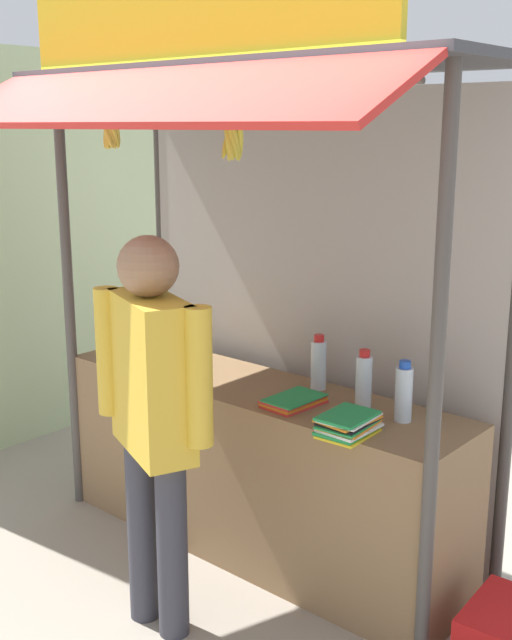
% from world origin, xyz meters
% --- Properties ---
extents(ground_plane, '(20.00, 20.00, 0.00)m').
position_xyz_m(ground_plane, '(0.00, 0.00, 0.00)').
color(ground_plane, '#9E9384').
extents(stall_counter, '(2.33, 0.58, 0.91)m').
position_xyz_m(stall_counter, '(0.00, 0.00, 0.46)').
color(stall_counter, olive).
rests_on(stall_counter, ground).
extents(stall_structure, '(2.53, 1.45, 2.84)m').
position_xyz_m(stall_structure, '(0.00, 0.12, 1.70)').
color(stall_structure, '#4C4742').
rests_on(stall_structure, ground).
extents(water_bottle_back_right, '(0.08, 0.08, 0.28)m').
position_xyz_m(water_bottle_back_right, '(0.58, 0.11, 1.04)').
color(water_bottle_back_right, silver).
rests_on(water_bottle_back_right, stall_counter).
extents(water_bottle_right, '(0.08, 0.08, 0.28)m').
position_xyz_m(water_bottle_right, '(0.82, 0.06, 1.04)').
color(water_bottle_right, silver).
rests_on(water_bottle_right, stall_counter).
extents(water_bottle_back_left, '(0.08, 0.08, 0.28)m').
position_xyz_m(water_bottle_back_left, '(0.27, 0.18, 1.04)').
color(water_bottle_back_left, silver).
rests_on(water_bottle_back_left, stall_counter).
extents(magazine_stack_mid_right, '(0.22, 0.29, 0.09)m').
position_xyz_m(magazine_stack_mid_right, '(0.73, -0.23, 0.96)').
color(magazine_stack_mid_right, yellow).
rests_on(magazine_stack_mid_right, stall_counter).
extents(magazine_stack_far_left, '(0.21, 0.31, 0.04)m').
position_xyz_m(magazine_stack_far_left, '(0.32, -0.10, 0.93)').
color(magazine_stack_far_left, red).
rests_on(magazine_stack_far_left, stall_counter).
extents(banana_bunch_inner_left, '(0.10, 0.10, 0.29)m').
position_xyz_m(banana_bunch_inner_left, '(0.21, -0.39, 2.15)').
color(banana_bunch_inner_left, '#332D23').
extents(banana_bunch_rightmost, '(0.10, 0.10, 0.25)m').
position_xyz_m(banana_bunch_rightmost, '(-0.60, -0.39, 2.18)').
color(banana_bunch_rightmost, '#332D23').
extents(vendor_person, '(0.68, 0.39, 1.78)m').
position_xyz_m(vendor_person, '(0.12, -0.81, 1.07)').
color(vendor_person, '#383842').
rests_on(vendor_person, ground).
extents(neighbour_wall, '(0.20, 2.40, 2.72)m').
position_xyz_m(neighbour_wall, '(-2.31, 0.30, 1.36)').
color(neighbour_wall, '#B7CD99').
rests_on(neighbour_wall, ground).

